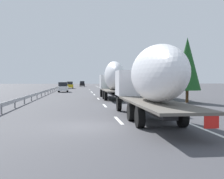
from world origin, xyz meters
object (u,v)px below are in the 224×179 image
object	(u,v)px
car_yellow_coupe	(70,85)
car_black_suv	(82,84)
truck_trailing	(150,79)
road_sign	(118,81)
truck_lead	(113,78)
car_white_van	(63,87)

from	to	relation	value
car_yellow_coupe	car_black_suv	bearing A→B (deg)	-8.74
truck_trailing	car_yellow_coupe	bearing A→B (deg)	6.28
truck_trailing	road_sign	xyz separation A→B (m)	(37.06, -3.10, -0.18)
truck_lead	car_yellow_coupe	bearing A→B (deg)	8.91
truck_lead	truck_trailing	bearing A→B (deg)	-180.00
truck_lead	car_black_suv	size ratio (longest dim) A/B	3.24
car_black_suv	car_yellow_coupe	size ratio (longest dim) A/B	0.92
car_white_van	car_yellow_coupe	xyz separation A→B (m)	(22.98, -0.49, 0.00)
car_white_van	road_sign	xyz separation A→B (m)	(-3.29, -10.56, 1.29)
car_white_van	road_sign	distance (m)	11.13
car_black_suv	car_yellow_coupe	distance (m)	23.34
truck_lead	road_sign	distance (m)	18.48
car_yellow_coupe	road_sign	world-z (taller)	road_sign
truck_lead	car_black_suv	world-z (taller)	truck_lead
car_white_van	car_yellow_coupe	size ratio (longest dim) A/B	0.95
car_black_suv	road_sign	distance (m)	49.79
truck_lead	road_sign	xyz separation A→B (m)	(18.22, -3.10, -0.34)
truck_lead	car_white_van	size ratio (longest dim) A/B	3.13
car_black_suv	truck_lead	bearing A→B (deg)	-177.10
car_black_suv	truck_trailing	bearing A→B (deg)	-177.73
car_yellow_coupe	truck_lead	bearing A→B (deg)	-171.09
car_white_van	car_black_suv	world-z (taller)	car_black_suv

